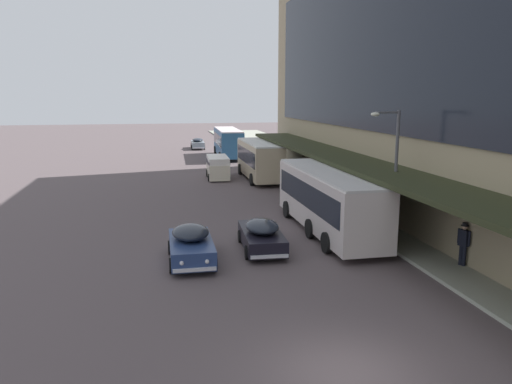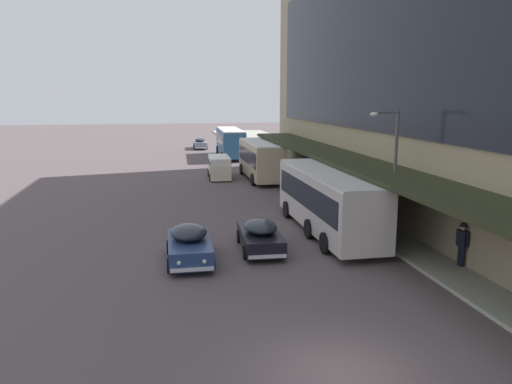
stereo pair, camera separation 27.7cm
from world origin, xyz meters
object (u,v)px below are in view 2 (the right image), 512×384
Objects in this scene: transit_bus_kerbside_rear at (327,198)px; pedestrian_at_kerb at (462,242)px; street_lamp at (392,165)px; transit_bus_kerbside_far at (261,158)px; sedan_lead_near at (189,244)px; sedan_lead_mid at (260,235)px; fire_hydrant at (365,220)px; sedan_second_near at (200,143)px; vw_van at (219,166)px; transit_bus_kerbside_front at (230,141)px.

pedestrian_at_kerb is at bearing -60.48° from transit_bus_kerbside_rear.
transit_bus_kerbside_far is at bearing 96.97° from street_lamp.
sedan_lead_near is at bearing -174.65° from street_lamp.
sedan_lead_mid is at bearing 179.29° from street_lamp.
sedan_second_near is at bearing 97.10° from fire_hydrant.
pedestrian_at_kerb is at bearing -74.08° from vw_van.
fire_hydrant is at bearing 91.80° from street_lamp.
fire_hydrant is at bearing 101.54° from pedestrian_at_kerb.
fire_hydrant is (5.83, -18.50, -0.60)m from vw_van.
transit_bus_kerbside_rear reaches higher than pedestrian_at_kerb.
street_lamp reaches higher than vw_van.
sedan_second_near is 6.87× the size of fire_hydrant.
sedan_lead_near is 11.64m from pedestrian_at_kerb.
fire_hydrant is at bearing -82.23° from transit_bus_kerbside_far.
transit_bus_kerbside_far is 1.98× the size of sedan_lead_mid.
vw_van is at bearing 105.92° from pedestrian_at_kerb.
transit_bus_kerbside_far is 26.70m from sedan_second_near.
transit_bus_kerbside_far is at bearing 98.85° from pedestrian_at_kerb.
sedan_lead_near is at bearing 163.92° from pedestrian_at_kerb.
transit_bus_kerbside_rear is 17.42m from transit_bus_kerbside_far.
vw_van is (0.57, 21.07, 0.35)m from sedan_lead_mid.
sedan_lead_near is (-7.49, -3.30, -1.11)m from transit_bus_kerbside_rear.
transit_bus_kerbside_far is 22.05m from sedan_lead_near.
transit_bus_kerbside_front is 1.62× the size of street_lamp.
pedestrian_at_kerb is at bearing -81.15° from transit_bus_kerbside_far.
sedan_lead_near is at bearing -163.51° from sedan_lead_mid.
sedan_second_near is 2.59× the size of pedestrian_at_kerb.
sedan_lead_near is 0.94× the size of vw_van.
transit_bus_kerbside_far reaches higher than vw_van.
sedan_second_near is at bearing 94.08° from transit_bus_kerbside_rear.
street_lamp reaches higher than transit_bus_kerbside_rear.
fire_hydrant is at bearing -85.37° from transit_bus_kerbside_front.
pedestrian_at_kerb is at bearing -72.54° from street_lamp.
pedestrian_at_kerb is at bearing -28.51° from sedan_lead_mid.
transit_bus_kerbside_front is 2.15× the size of sedan_second_near.
sedan_second_near is (-3.13, 43.92, -1.16)m from transit_bus_kerbside_rear.
fire_hydrant is at bearing 21.89° from sedan_lead_mid.
transit_bus_kerbside_far is at bearing -88.69° from transit_bus_kerbside_front.
vw_van is at bearing 158.75° from transit_bus_kerbside_far.
sedan_lead_near is 0.68× the size of street_lamp.
sedan_second_near is (-2.72, 10.18, -1.16)m from transit_bus_kerbside_front.
vw_van is at bearing 79.82° from sedan_lead_near.
vw_van is (-0.39, -25.14, 0.36)m from sedan_second_near.
sedan_lead_mid is 0.72× the size of street_lamp.
transit_bus_kerbside_rear is at bearing 29.25° from sedan_lead_mid.
transit_bus_kerbside_far is 3.82m from vw_van.
pedestrian_at_kerb reaches higher than sedan_second_near.
street_lamp is (6.48, -0.08, 3.15)m from sedan_lead_mid.
transit_bus_kerbside_rear is 7.52m from pedestrian_at_kerb.
vw_van is (3.96, 22.08, 0.31)m from sedan_lead_near.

